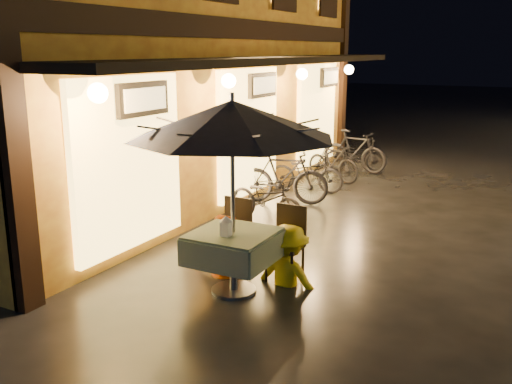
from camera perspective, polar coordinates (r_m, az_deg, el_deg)
The scene contains 15 objects.
ground at distance 6.53m, azimuth 9.52°, elevation -12.90°, with size 90.00×90.00×0.00m, color black.
west_building at distance 12.15m, azimuth -10.73°, elevation 17.47°, with size 5.90×11.40×7.40m.
cafe_table at distance 7.02m, azimuth -2.28°, elevation -5.52°, with size 0.99×0.99×0.78m.
patio_umbrella at distance 6.66m, azimuth -2.42°, elevation 7.24°, with size 2.50×2.50×2.46m.
cafe_chair_left at distance 7.83m, azimuth -2.13°, elevation -3.80°, with size 0.42×0.42×0.97m.
cafe_chair_right at distance 7.48m, azimuth 3.21°, elevation -4.67°, with size 0.42×0.42×0.97m.
table_lantern at distance 6.78m, azimuth -3.02°, elevation -3.30°, with size 0.16×0.16×0.25m.
person_orange at distance 7.60m, azimuth -3.42°, elevation -2.41°, with size 0.76×0.60×1.57m, color #BF4600.
person_yellow at distance 7.25m, azimuth 3.29°, elevation -3.47°, with size 0.98×0.56×1.51m, color yellow.
bicycle_0 at distance 9.89m, azimuth 1.04°, elevation -0.69°, with size 0.56×1.60×0.84m, color black.
bicycle_1 at distance 11.11m, azimuth 2.73°, elevation 1.53°, with size 0.50×1.77×1.06m, color black.
bicycle_2 at distance 12.12m, azimuth 5.05°, elevation 2.00°, with size 0.56×1.60×0.84m, color black.
bicycle_3 at distance 13.16m, azimuth 7.68°, elevation 3.00°, with size 0.42×1.47×0.89m, color black.
bicycle_4 at distance 14.33m, azimuth 9.93°, elevation 3.67°, with size 0.54×1.55×0.81m, color black.
bicycle_5 at distance 14.27m, azimuth 9.81°, elevation 4.05°, with size 0.48×1.70×1.02m, color black.
Camera 1 is at (1.73, -5.57, 2.94)m, focal length 40.00 mm.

